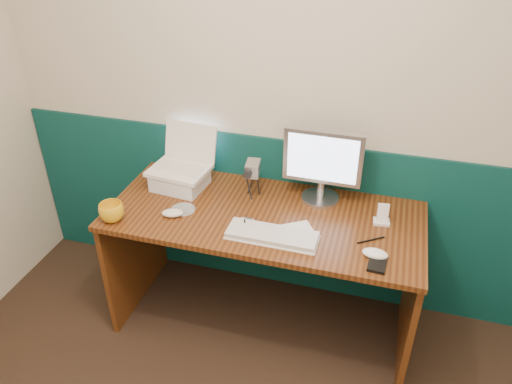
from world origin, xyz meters
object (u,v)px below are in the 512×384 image
(monitor, at_px, (323,166))
(camcorder, at_px, (253,180))
(keyboard, at_px, (272,236))
(mug, at_px, (112,212))
(laptop, at_px, (177,151))
(desk, at_px, (264,270))

(monitor, bearing_deg, camcorder, -169.22)
(monitor, bearing_deg, keyboard, -111.26)
(keyboard, height_order, mug, mug)
(laptop, height_order, mug, laptop)
(monitor, xyz_separation_m, camcorder, (-0.35, -0.06, -0.11))
(monitor, height_order, mug, monitor)
(camcorder, bearing_deg, desk, -63.31)
(mug, bearing_deg, monitor, 26.52)
(laptop, relative_size, monitor, 0.77)
(keyboard, xyz_separation_m, mug, (-0.80, -0.08, 0.04))
(desk, xyz_separation_m, laptop, (-0.52, 0.13, 0.60))
(monitor, bearing_deg, desk, -138.56)
(desk, relative_size, mug, 13.13)
(laptop, xyz_separation_m, monitor, (0.77, 0.09, -0.02))
(mug, relative_size, camcorder, 0.64)
(laptop, distance_m, camcorder, 0.43)
(desk, distance_m, mug, 0.87)
(keyboard, xyz_separation_m, camcorder, (-0.19, 0.34, 0.08))
(desk, distance_m, keyboard, 0.44)
(monitor, height_order, keyboard, monitor)
(laptop, distance_m, mug, 0.47)
(laptop, xyz_separation_m, camcorder, (0.41, 0.02, -0.13))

